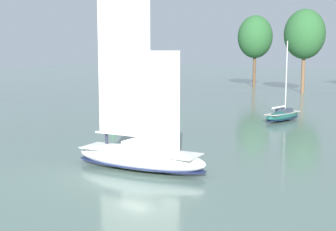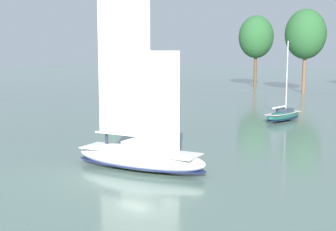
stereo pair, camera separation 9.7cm
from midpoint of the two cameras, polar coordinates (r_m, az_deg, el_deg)
ground_plane at (r=32.44m, az=-3.55°, el=-6.58°), size 400.00×400.00×0.00m
tree_shore_left at (r=108.02m, az=10.55°, el=9.39°), size 7.77×7.77×15.99m
tree_shore_right at (r=94.90m, az=16.28°, el=9.48°), size 7.82×7.82×16.09m
sailboat_main at (r=32.18m, az=-3.55°, el=-4.72°), size 10.29×4.97×13.63m
sailboat_moored_near_marina at (r=56.29m, az=13.77°, el=0.03°), size 2.17×6.79×9.24m
channel_buoy at (r=52.47m, az=-6.82°, el=-0.23°), size 1.04×1.04×1.89m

